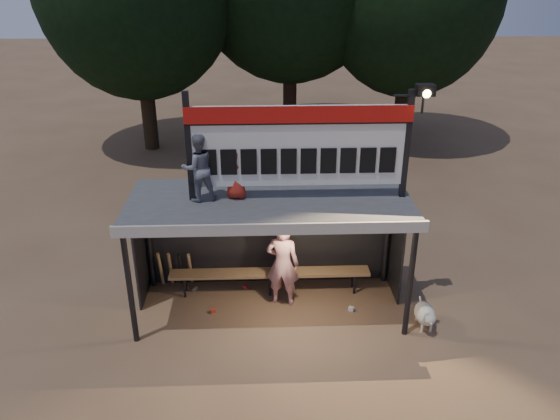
% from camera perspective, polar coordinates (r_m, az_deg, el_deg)
% --- Properties ---
extents(ground, '(80.00, 80.00, 0.00)m').
position_cam_1_polar(ground, '(10.76, -1.00, -10.15)').
color(ground, brown).
rests_on(ground, ground).
extents(player, '(0.71, 0.55, 1.74)m').
position_cam_1_polar(player, '(10.45, 0.27, -5.64)').
color(player, white).
rests_on(player, ground).
extents(child_a, '(0.69, 0.61, 1.19)m').
position_cam_1_polar(child_a, '(9.43, -8.52, 4.39)').
color(child_a, slate).
rests_on(child_a, dugout_shelter).
extents(child_b, '(0.51, 0.38, 0.93)m').
position_cam_1_polar(child_b, '(9.51, -4.62, 3.91)').
color(child_b, '#AD271A').
rests_on(child_b, dugout_shelter).
extents(dugout_shelter, '(5.10, 2.08, 2.32)m').
position_cam_1_polar(dugout_shelter, '(10.04, -1.11, -0.67)').
color(dugout_shelter, '#414143').
rests_on(dugout_shelter, ground).
extents(scoreboard_assembly, '(4.10, 0.27, 1.99)m').
position_cam_1_polar(scoreboard_assembly, '(9.28, 2.32, 6.98)').
color(scoreboard_assembly, black).
rests_on(scoreboard_assembly, dugout_shelter).
extents(bench, '(4.00, 0.35, 0.48)m').
position_cam_1_polar(bench, '(10.98, -1.08, -6.65)').
color(bench, olive).
rests_on(bench, ground).
extents(dog, '(0.36, 0.81, 0.49)m').
position_cam_1_polar(dog, '(10.43, 14.95, -10.50)').
color(dog, silver).
rests_on(dog, ground).
extents(bats, '(0.67, 0.35, 0.84)m').
position_cam_1_polar(bats, '(11.35, -10.87, -6.03)').
color(bats, '#A7804E').
rests_on(bats, ground).
extents(litter, '(3.38, 0.98, 0.08)m').
position_cam_1_polar(litter, '(11.04, -4.46, -9.00)').
color(litter, '#B6341F').
rests_on(litter, ground).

